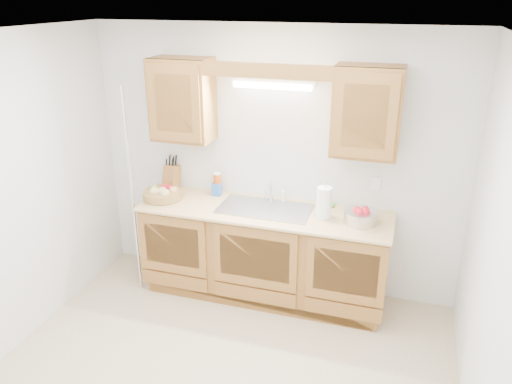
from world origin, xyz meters
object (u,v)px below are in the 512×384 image
at_px(knife_block, 171,177).
at_px(paper_towel, 324,203).
at_px(fruit_basket, 163,193).
at_px(apple_bowl, 361,216).

xyz_separation_m(knife_block, paper_towel, (1.57, -0.21, 0.01)).
xyz_separation_m(fruit_basket, paper_towel, (1.54, 0.03, 0.08)).
bearing_deg(apple_bowl, knife_block, 172.84).
xyz_separation_m(fruit_basket, apple_bowl, (1.87, 0.01, 0.01)).
distance_m(fruit_basket, knife_block, 0.26).
bearing_deg(paper_towel, knife_block, 172.27).
distance_m(paper_towel, apple_bowl, 0.33).
height_order(fruit_basket, knife_block, knife_block).
xyz_separation_m(fruit_basket, knife_block, (-0.03, 0.25, 0.08)).
distance_m(knife_block, apple_bowl, 1.91).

